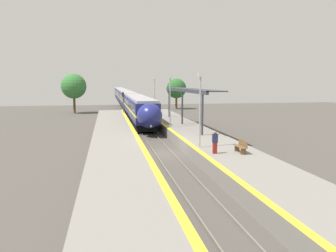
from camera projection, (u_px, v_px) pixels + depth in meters
The scene contains 15 objects.
ground_plane at pixel (163, 154), 27.36m from camera, with size 120.00×120.00×0.00m, color #4C4742.
rail_left at pixel (155, 153), 27.21m from camera, with size 0.08×90.00×0.15m, color slate.
rail_right at pixel (172, 152), 27.48m from camera, with size 0.08×90.00×0.15m, color slate.
train at pixel (125, 97), 81.06m from camera, with size 2.88×96.60×3.85m.
platform_right at pixel (209, 146), 28.01m from camera, with size 4.53×64.00×1.04m.
platform_left at pixel (117, 149), 26.59m from camera, with size 4.20×64.00×1.04m.
platform_bench at pixel (241, 146), 22.85m from camera, with size 0.44×1.46×0.89m.
person_waiting at pixel (215, 142), 22.54m from camera, with size 0.36×0.22×1.60m.
railway_signal at pixel (123, 103), 52.60m from camera, with size 0.28×0.28×4.33m.
lamppost_near at pixel (200, 106), 24.41m from camera, with size 0.36×0.20×5.54m.
lamppost_mid at pixel (170, 98), 35.88m from camera, with size 0.36×0.20×5.54m.
lamppost_far at pixel (155, 94), 47.35m from camera, with size 0.36×0.20×5.54m.
station_canopy at pixel (187, 91), 38.07m from camera, with size 2.02×19.37×4.14m.
background_tree_left at pixel (74, 86), 61.73m from camera, with size 4.71×4.71×7.51m.
background_tree_right at pixel (176, 88), 71.80m from camera, with size 4.33×4.33×6.70m.
Camera 1 is at (-4.53, -26.42, 5.96)m, focal length 35.00 mm.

